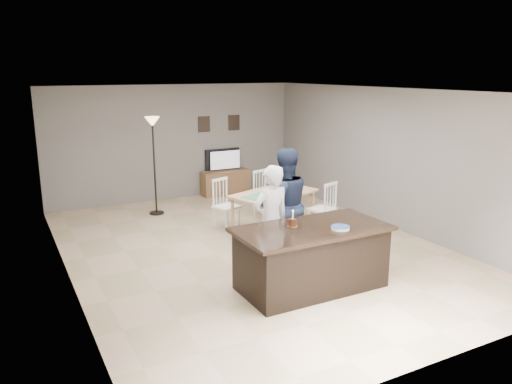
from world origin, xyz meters
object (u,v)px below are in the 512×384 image
man (284,205)px  floor_lamp (153,139)px  television (224,160)px  plate_stack (340,228)px  woman (271,221)px  kitchen_island (311,257)px  birthday_cake (293,222)px  dining_table (274,199)px  tv_console (225,182)px

man → floor_lamp: bearing=-64.8°
television → plate_stack: size_ratio=3.48×
woman → man: man is taller
woman → plate_stack: 1.10m
kitchen_island → birthday_cake: bearing=142.2°
kitchen_island → plate_stack: bearing=-40.8°
woman → plate_stack: size_ratio=6.43×
television → floor_lamp: size_ratio=0.44×
man → birthday_cake: (-0.44, -0.97, 0.04)m
woman → dining_table: (1.08, 1.78, -0.21)m
kitchen_island → man: man is taller
woman → birthday_cake: size_ratio=7.28×
television → dining_table: size_ratio=0.41×
television → man: 4.61m
floor_lamp → man: bearing=-73.3°
kitchen_island → woman: woman is taller
man → floor_lamp: floor_lamp is taller
woman → floor_lamp: floor_lamp is taller
woman → man: size_ratio=0.92×
kitchen_island → tv_console: kitchen_island is taller
television → floor_lamp: floor_lamp is taller
tv_console → plate_stack: plate_stack is taller
man → plate_stack: bearing=101.4°
floor_lamp → tv_console: bearing=23.4°
tv_console → dining_table: dining_table is taller
plate_stack → dining_table: 2.79m
tv_console → woman: bearing=-106.7°
plate_stack → dining_table: bearing=79.3°
tv_console → floor_lamp: bearing=-156.6°
kitchen_island → woman: bearing=111.1°
kitchen_island → birthday_cake: birthday_cake is taller
man → woman: bearing=51.0°
woman → dining_table: 2.09m
tv_console → dining_table: size_ratio=0.53×
tv_console → television: 0.57m
man → dining_table: 1.48m
kitchen_island → man: size_ratio=1.17×
kitchen_island → television: size_ratio=2.35×
tv_console → dining_table: bearing=-97.2°
woman → floor_lamp: (-0.57, 4.00, 0.77)m
birthday_cake → plate_stack: bearing=-39.6°
man → tv_console: bearing=-93.8°
dining_table → tv_console: bearing=64.0°
kitchen_island → television: bearing=78.0°
tv_console → woman: woman is taller
television → birthday_cake: (-1.41, -5.47, 0.09)m
kitchen_island → dining_table: dining_table is taller
tv_console → woman: 5.13m
man → floor_lamp: (-1.06, 3.55, 0.70)m
man → dining_table: bearing=-105.1°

